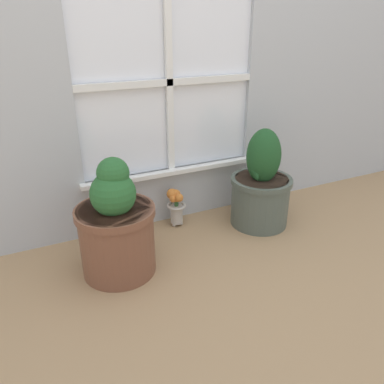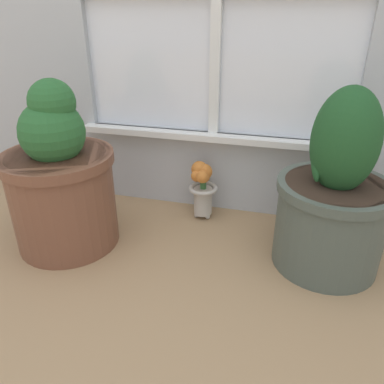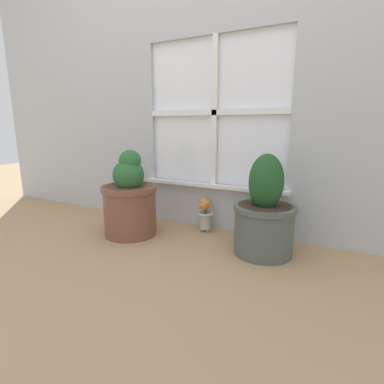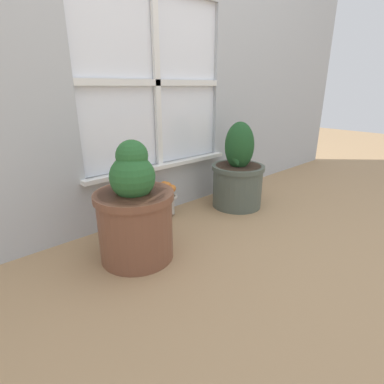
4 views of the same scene
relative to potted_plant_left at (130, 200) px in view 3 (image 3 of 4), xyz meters
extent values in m
plane|color=tan|center=(0.44, -0.28, -0.24)|extent=(10.00, 10.00, 0.00)
cube|color=#B2B7BC|center=(-0.91, 0.41, 1.01)|extent=(1.70, 0.05, 2.50)
cube|color=#B2B7BC|center=(0.44, 0.41, -0.08)|extent=(1.01, 0.05, 0.33)
cube|color=white|center=(0.44, 0.42, 0.58)|extent=(1.01, 0.02, 0.98)
cube|color=white|center=(0.44, 0.39, 0.58)|extent=(0.04, 0.02, 0.98)
cube|color=white|center=(0.44, 0.39, 0.58)|extent=(1.01, 0.02, 0.04)
cube|color=white|center=(0.44, 0.36, 0.08)|extent=(1.07, 0.06, 0.02)
cylinder|color=brown|center=(0.00, 0.00, -0.07)|extent=(0.35, 0.35, 0.34)
cylinder|color=brown|center=(0.00, 0.00, 0.08)|extent=(0.37, 0.37, 0.03)
cylinder|color=#38281E|center=(0.00, 0.00, 0.09)|extent=(0.32, 0.32, 0.01)
sphere|color=#28602D|center=(0.00, 0.00, 0.17)|extent=(0.21, 0.21, 0.21)
sphere|color=#28602D|center=(0.01, 0.01, 0.27)|extent=(0.15, 0.15, 0.15)
ellipsoid|color=#28602D|center=(-0.01, -0.06, 0.16)|extent=(0.10, 0.05, 0.15)
cylinder|color=#4C564C|center=(0.89, 0.10, -0.09)|extent=(0.34, 0.34, 0.29)
cylinder|color=#4C564C|center=(0.89, 0.10, 0.04)|extent=(0.36, 0.36, 0.03)
cylinder|color=#38281E|center=(0.89, 0.10, 0.05)|extent=(0.31, 0.31, 0.01)
ellipsoid|color=#1E4C23|center=(0.89, 0.10, 0.19)|extent=(0.19, 0.19, 0.32)
ellipsoid|color=#1E4C23|center=(0.82, 0.09, 0.13)|extent=(0.05, 0.11, 0.13)
sphere|color=#BCB7AD|center=(0.43, 0.32, -0.23)|extent=(0.02, 0.02, 0.02)
sphere|color=#BCB7AD|center=(0.41, 0.28, -0.23)|extent=(0.02, 0.02, 0.02)
sphere|color=#BCB7AD|center=(0.45, 0.28, -0.23)|extent=(0.02, 0.02, 0.02)
cylinder|color=#BCB7AD|center=(0.43, 0.29, -0.17)|extent=(0.07, 0.07, 0.11)
torus|color=#BCB7AD|center=(0.43, 0.29, -0.11)|extent=(0.11, 0.11, 0.02)
cylinder|color=#386633|center=(0.43, 0.29, -0.08)|extent=(0.02, 0.02, 0.06)
sphere|color=orange|center=(0.43, 0.29, -0.06)|extent=(0.05, 0.05, 0.05)
sphere|color=orange|center=(0.43, 0.30, -0.05)|extent=(0.06, 0.06, 0.06)
sphere|color=orange|center=(0.41, 0.31, -0.04)|extent=(0.06, 0.06, 0.06)
sphere|color=orange|center=(0.41, 0.28, -0.06)|extent=(0.05, 0.05, 0.05)
sphere|color=orange|center=(0.43, 0.26, -0.05)|extent=(0.05, 0.05, 0.05)
camera|label=1|loc=(-0.34, -1.52, 0.87)|focal=35.00mm
camera|label=2|loc=(0.72, -1.00, 0.54)|focal=35.00mm
camera|label=3|loc=(1.28, -1.54, 0.49)|focal=28.00mm
camera|label=4|loc=(-0.68, -1.13, 0.56)|focal=28.00mm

